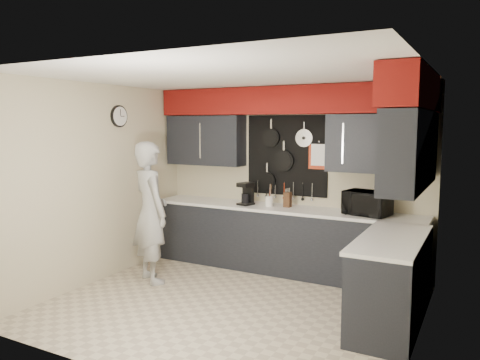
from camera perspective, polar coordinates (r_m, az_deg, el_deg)
The scene contains 10 objects.
ground at distance 5.56m, azimuth -1.02°, elevation -15.04°, with size 4.00×4.00×0.00m, color #C0B295.
back_wall_assembly at distance 6.61m, azimuth 5.80°, elevation 6.24°, with size 4.00×0.36×2.60m.
right_wall_assembly at distance 4.82m, azimuth 20.25°, elevation 4.87°, with size 0.36×3.50×2.60m.
left_wall_assembly at distance 6.43m, azimuth -16.71°, elevation -0.06°, with size 0.05×3.50×2.60m.
base_cabinets at distance 6.21m, azimuth 8.12°, elevation -8.32°, with size 3.95×2.20×0.92m.
microwave at distance 6.17m, azimuth 15.23°, elevation -2.73°, with size 0.55×0.38×0.31m, color black.
knife_block at distance 6.57m, azimuth 5.81°, elevation -2.40°, with size 0.09×0.09×0.21m, color #3A1E12.
utensil_crock at distance 6.62m, azimuth 3.58°, elevation -2.59°, with size 0.11×0.11×0.14m, color white.
coffee_maker at distance 6.72m, azimuth 0.81°, elevation -1.61°, with size 0.22×0.25×0.32m.
person at distance 6.25m, azimuth -10.86°, elevation -3.87°, with size 0.68×0.44×1.85m, color #A3A4A1.
Camera 1 is at (2.51, -4.51, 2.07)m, focal length 35.00 mm.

